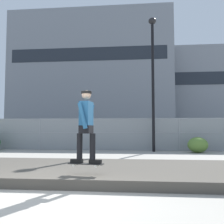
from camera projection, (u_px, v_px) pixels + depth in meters
ground_plane at (43, 201)px, 4.22m from camera, size 120.00×120.00×0.00m
gravel_berm at (76, 171)px, 6.63m from camera, size 13.28×3.41×0.23m
skateboard at (86, 164)px, 5.42m from camera, size 0.82×0.31×0.07m
skater at (86, 122)px, 5.48m from camera, size 0.73×0.61×1.65m
chain_fence at (107, 134)px, 14.08m from camera, size 24.58×0.06×1.85m
street_lamp at (153, 68)px, 13.44m from camera, size 0.44×0.44×7.49m
parked_car_near at (64, 134)px, 18.47m from camera, size 4.45×2.05×1.66m
library_building at (93, 77)px, 50.52m from camera, size 31.44×12.73×23.95m
office_block at (208, 94)px, 52.77m from camera, size 24.64×13.75×17.49m
shrub_center at (198, 145)px, 12.60m from camera, size 1.04×0.85×0.81m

